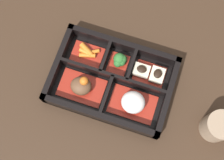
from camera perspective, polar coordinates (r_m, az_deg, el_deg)
ground_plane at (r=0.81m, az=0.00°, el=-0.49°), size 3.00×3.00×0.00m
bento_base at (r=0.80m, az=0.00°, el=-0.40°), size 0.30×0.21×0.01m
bento_rim at (r=0.79m, az=0.06°, el=0.14°), size 0.30×0.21×0.05m
bowl_rice at (r=0.77m, az=3.85°, el=-4.18°), size 0.12×0.08×0.05m
bowl_stew at (r=0.78m, az=-5.60°, el=-1.14°), size 0.12×0.08×0.05m
bowl_tofu at (r=0.80m, az=6.91°, el=1.21°), size 0.08×0.06×0.03m
bowl_greens at (r=0.80m, az=1.50°, el=3.52°), size 0.05×0.06×0.04m
bowl_carrots at (r=0.82m, az=-4.53°, el=4.85°), size 0.08×0.06×0.02m
tea_cup at (r=0.79m, az=18.76°, el=-8.03°), size 0.07×0.07×0.07m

